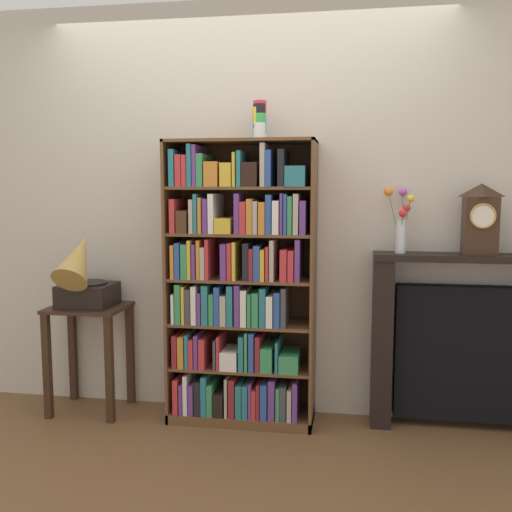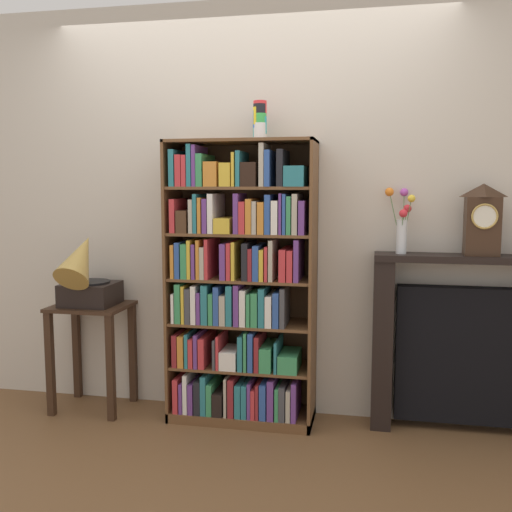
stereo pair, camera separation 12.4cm
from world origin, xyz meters
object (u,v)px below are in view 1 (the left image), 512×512
Objects in this scene: bookshelf at (238,291)px; mantel_clock at (480,219)px; side_table_left at (89,337)px; gramophone at (83,276)px; fireplace_mantel at (472,344)px; cup_stack at (260,121)px; flower_vase at (401,221)px.

bookshelf is 4.22× the size of mantel_clock.
mantel_clock is (2.39, 0.09, 0.78)m from side_table_left.
gramophone is 0.44× the size of fireplace_mantel.
bookshelf is at bearing -175.99° from fireplace_mantel.
cup_stack reaches higher than bookshelf.
side_table_left is 1.79× the size of flower_vase.
gramophone reaches higher than fireplace_mantel.
fireplace_mantel is at bearing 4.01° from bookshelf.
flower_vase is (-0.43, -0.01, 0.73)m from fireplace_mantel.
side_table_left is 2.38m from fireplace_mantel.
gramophone is 2.43m from mantel_clock.
bookshelf is 3.34× the size of gramophone.
cup_stack is 1.03m from flower_vase.
gramophone is 1.34× the size of flower_vase.
side_table_left is at bearing -179.39° from bookshelf.
flower_vase reaches higher than gramophone.
flower_vase is at bearing 4.81° from gramophone.
flower_vase is at bearing 2.39° from cup_stack.
cup_stack reaches higher than mantel_clock.
cup_stack reaches higher than flower_vase.
fireplace_mantel is at bearing 2.61° from side_table_left.
flower_vase is (0.84, 0.04, -0.60)m from cup_stack.
gramophone is (-1.10, -0.13, -0.95)m from cup_stack.
cup_stack is at bearing -178.03° from fireplace_mantel.
gramophone is at bearing -173.35° from cup_stack.
cup_stack is 1.41m from mantel_clock.
side_table_left is at bearing -177.39° from fireplace_mantel.
gramophone is (-0.98, -0.07, 0.08)m from bookshelf.
side_table_left is at bearing 90.00° from gramophone.
flower_vase is at bearing 2.94° from side_table_left.
side_table_left is at bearing -177.06° from flower_vase.
gramophone is at bearing -175.67° from bookshelf.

